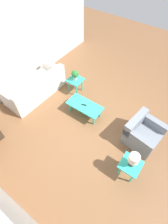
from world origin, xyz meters
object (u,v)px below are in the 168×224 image
(armchair, at_px, (142,133))
(table_lamp, at_px, (134,159))
(coffee_table, at_px, (85,106))
(side_table_lamp, at_px, (130,166))
(sofa, at_px, (36,88))
(potted_plant, at_px, (75,74))
(side_table_plant, at_px, (75,82))

(armchair, bearing_deg, table_lamp, -164.23)
(coffee_table, relative_size, side_table_lamp, 2.11)
(sofa, relative_size, potted_plant, 5.93)
(table_lamp, bearing_deg, side_table_plant, -29.30)
(side_table_lamp, relative_size, table_lamp, 1.21)
(sofa, xyz_separation_m, coffee_table, (-1.85, -0.26, 0.06))
(armchair, relative_size, coffee_table, 0.92)
(sofa, relative_size, table_lamp, 4.93)
(sofa, distance_m, side_table_plant, 1.36)
(sofa, height_order, armchair, sofa)
(coffee_table, distance_m, potted_plant, 1.16)
(armchair, xyz_separation_m, side_table_plant, (2.70, -0.51, 0.12))
(armchair, bearing_deg, sofa, 104.66)
(potted_plant, bearing_deg, side_table_lamp, 150.70)
(coffee_table, bearing_deg, sofa, 8.03)
(potted_plant, distance_m, table_lamp, 3.26)
(coffee_table, height_order, potted_plant, potted_plant)
(sofa, distance_m, potted_plant, 1.42)
(sofa, distance_m, table_lamp, 3.91)
(armchair, bearing_deg, side_table_plant, 87.41)
(sofa, relative_size, coffee_table, 1.94)
(potted_plant, bearing_deg, coffee_table, 142.33)
(side_table_lamp, bearing_deg, sofa, -9.84)
(side_table_plant, bearing_deg, table_lamp, 150.70)
(sofa, bearing_deg, coffee_table, 100.52)
(coffee_table, relative_size, side_table_plant, 2.11)
(side_table_plant, height_order, side_table_lamp, same)
(table_lamp, bearing_deg, side_table_lamp, 180.00)
(sofa, height_order, coffee_table, sofa)
(side_table_lamp, distance_m, table_lamp, 0.36)
(coffee_table, bearing_deg, armchair, -174.98)
(side_table_plant, bearing_deg, coffee_table, 142.33)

